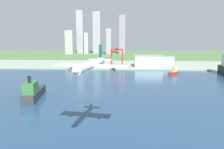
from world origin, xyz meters
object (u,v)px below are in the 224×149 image
Objects in this scene: airplane_landing at (91,65)px; warehouse_main at (148,61)px; tugboat_small at (174,72)px; warehouse_annex at (163,60)px; port_crane_red at (117,53)px; container_barge at (33,92)px.

warehouse_main is at bearing 79.56° from airplane_landing.
tugboat_small is 85.08m from warehouse_main.
warehouse_main is at bearing -129.40° from warehouse_annex.
port_crane_red reaches higher than tugboat_small.
airplane_landing is 305.60m from port_crane_red.
airplane_landing is at bearing -89.58° from port_crane_red.
container_barge is 230.17m from port_crane_red.
port_crane_red is at bearing -169.16° from warehouse_main.
warehouse_annex is at bearing 50.60° from warehouse_main.
port_crane_red is at bearing 72.58° from container_barge.
container_barge is 0.96× the size of warehouse_main.
airplane_landing is 1.24× the size of port_crane_red.
warehouse_annex is (1.99, 120.89, 6.35)m from tugboat_small.
warehouse_main reaches higher than container_barge.
tugboat_small is 117.62m from port_crane_red.
container_barge reaches higher than warehouse_annex.
warehouse_main is (58.35, 316.83, -30.34)m from airplane_landing.
airplane_landing is 373.58m from warehouse_annex.
airplane_landing is 0.86× the size of warehouse_main.
port_crane_red is at bearing 90.42° from airplane_landing.
warehouse_main is (129.15, 230.17, 6.94)m from container_barge.
tugboat_small is at bearing 68.99° from airplane_landing.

